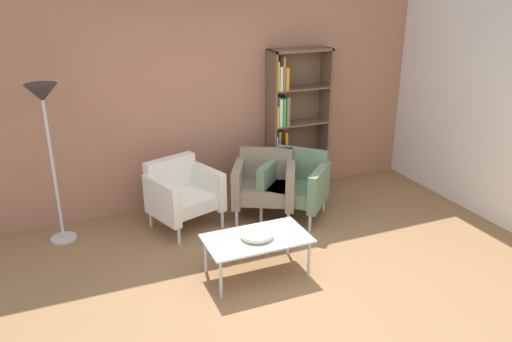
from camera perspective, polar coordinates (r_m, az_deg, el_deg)
ground_plane at (r=4.79m, az=4.99°, el=-13.92°), size 8.32×8.32×0.00m
brick_back_panel at (r=6.34m, az=-5.05°, el=9.22°), size 6.40×0.12×2.90m
plaster_right_partition at (r=6.37m, az=26.35°, el=7.19°), size 0.12×5.20×2.90m
bookshelf_tall at (r=6.64m, az=4.01°, el=5.19°), size 0.80×0.30×1.90m
coffee_table_low at (r=4.92m, az=0.09°, el=-7.80°), size 1.00×0.56×0.40m
decorative_bowl at (r=4.88m, az=0.09°, el=-7.12°), size 0.32×0.32×0.05m
armchair_spare_guest at (r=5.90m, az=-8.31°, el=-2.41°), size 0.88×0.85×0.78m
armchair_corner_red at (r=6.10m, az=0.98°, el=-1.38°), size 0.93×0.90×0.78m
armchair_near_window at (r=6.12m, az=4.44°, el=-1.36°), size 0.95×0.95×0.78m
floor_lamp_torchiere at (r=5.60m, az=-22.64°, el=6.08°), size 0.32×0.32×1.74m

